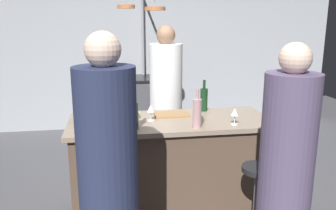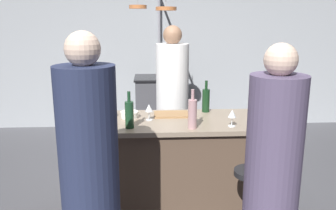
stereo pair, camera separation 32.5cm
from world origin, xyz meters
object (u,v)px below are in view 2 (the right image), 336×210
Objects in this scene: chef at (172,108)px; wine_bottle_white at (101,102)px; cutting_board at (172,114)px; pepper_mill at (76,109)px; wine_bottle_rose at (192,113)px; stove_range at (160,104)px; wine_bottle_red at (206,100)px; wine_bottle_amber at (83,105)px; bar_stool_right at (249,207)px; wine_glass_by_chef at (232,114)px; wine_bottle_green at (129,114)px; wine_glass_near_left_guest at (110,107)px; guest_right at (271,183)px; wine_glass_near_right_guest at (149,109)px; guest_left at (90,182)px; mixing_bowl_ceramic at (130,115)px; mixing_bowl_steel at (92,121)px.

wine_bottle_white is at bearing -138.86° from chef.
cutting_board is 1.05× the size of wine_bottle_white.
wine_bottle_rose reaches higher than pepper_mill.
stove_range is 2.93× the size of wine_bottle_white.
wine_bottle_amber is at bearing -171.41° from wine_bottle_red.
cutting_board is (-0.55, 0.77, 0.53)m from bar_stool_right.
wine_bottle_white is 2.08× the size of wine_glass_by_chef.
wine_bottle_green reaches higher than wine_glass_near_left_guest.
guest_right is (0.02, -0.37, 0.39)m from bar_stool_right.
cutting_board is at bearing 44.92° from wine_bottle_green.
wine_bottle_red is (0.34, 0.11, 0.11)m from cutting_board.
wine_glass_by_chef is at bearing -79.15° from stove_range.
chef is 5.60× the size of wine_bottle_red.
wine_bottle_rose is at bearing -85.29° from chef.
cutting_board is 1.52× the size of pepper_mill.
wine_glass_by_chef is 1.00× the size of wine_glass_near_right_guest.
pepper_mill is at bearing -171.54° from cutting_board.
chef is 1.91m from guest_right.
bar_stool_right is 1.09m from cutting_board.
wine_glass_near_right_guest is at bearing 140.84° from bar_stool_right.
chef is at bearing 94.71° from wine_bottle_rose.
wine_glass_near_right_guest is at bearing -143.67° from cutting_board.
wine_glass_near_right_guest is at bearing 69.32° from guest_left.
wine_bottle_white is at bearing 42.12° from wine_bottle_amber.
wine_glass_by_chef is 0.89× the size of mixing_bowl_ceramic.
wine_bottle_red is (-0.22, 1.26, 0.26)m from guest_right.
wine_bottle_amber is 1.04× the size of wine_bottle_white.
wine_bottle_amber is 1.32m from wine_glass_by_chef.
wine_bottle_green is 1.41× the size of mixing_bowl_steel.
wine_glass_near_right_guest is (-0.69, 0.22, 0.00)m from wine_glass_by_chef.
guest_left is at bearing -109.14° from chef.
mixing_bowl_ceramic is (0.27, -0.12, -0.09)m from wine_bottle_white.
cutting_board is at bearing 4.20° from wine_bottle_amber.
stove_range is at bearing 99.82° from guest_right.
wine_bottle_white reaches higher than wine_glass_by_chef.
bar_stool_right is 4.66× the size of wine_glass_near_right_guest.
wine_glass_by_chef is at bearing 35.50° from guest_left.
chef reaches higher than wine_bottle_amber.
wine_bottle_white reaches higher than mixing_bowl_ceramic.
wine_bottle_green is (-0.92, 0.40, 0.64)m from bar_stool_right.
wine_bottle_rose is (0.72, 0.72, 0.23)m from guest_left.
wine_glass_near_right_guest is (-0.21, -0.15, 0.10)m from cutting_board.
stove_range is 6.10× the size of wine_glass_near_right_guest.
guest_right is 5.14× the size of cutting_board.
bar_stool_right is at bearing -39.16° from wine_glass_near_right_guest.
wine_bottle_white reaches higher than cutting_board.
wine_bottle_white is at bearing -105.66° from stove_range.
wine_glass_near_left_guest is 0.28m from mixing_bowl_steel.
stove_range is 2.62m from pepper_mill.
bar_stool_right is 1.19m from wine_bottle_green.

